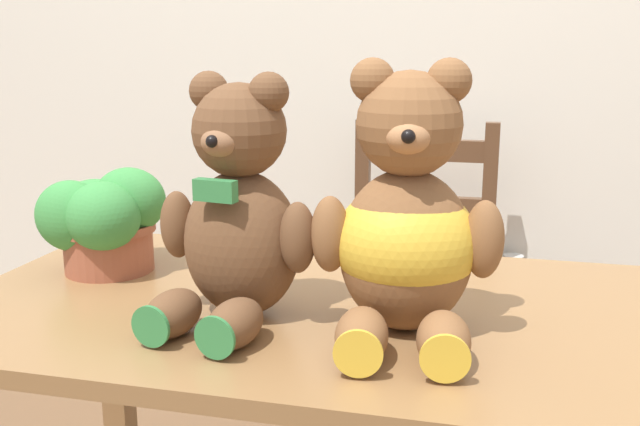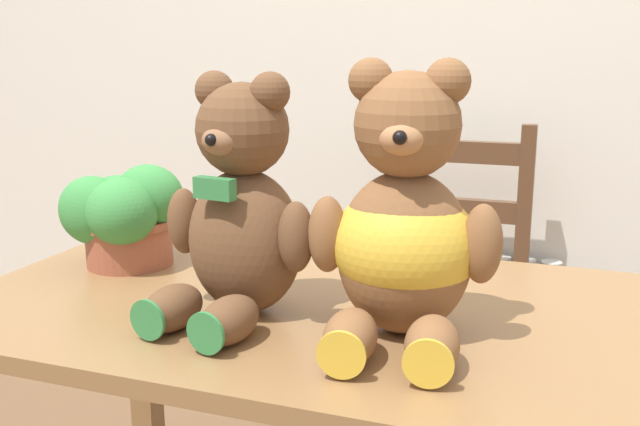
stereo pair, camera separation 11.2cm
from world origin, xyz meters
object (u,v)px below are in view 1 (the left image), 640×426
Objects in this scene: teddy_bear_left at (237,215)px; potted_plant at (107,216)px; wooden_chair_behind at (416,314)px; teddy_bear_right at (406,227)px.

teddy_bear_left is 1.66× the size of potted_plant.
wooden_chair_behind is 0.95m from potted_plant.
potted_plant is at bearing -18.48° from teddy_bear_left.
wooden_chair_behind is 2.41× the size of teddy_bear_right.
wooden_chair_behind is at bearing -95.35° from teddy_bear_left.
potted_plant is at bearing -21.65° from teddy_bear_right.
teddy_bear_left is at bearing -5.26° from teddy_bear_right.
teddy_bear_right is (0.06, -0.83, 0.46)m from wooden_chair_behind.
teddy_bear_right reaches higher than teddy_bear_left.
wooden_chair_behind is at bearing 50.39° from potted_plant.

